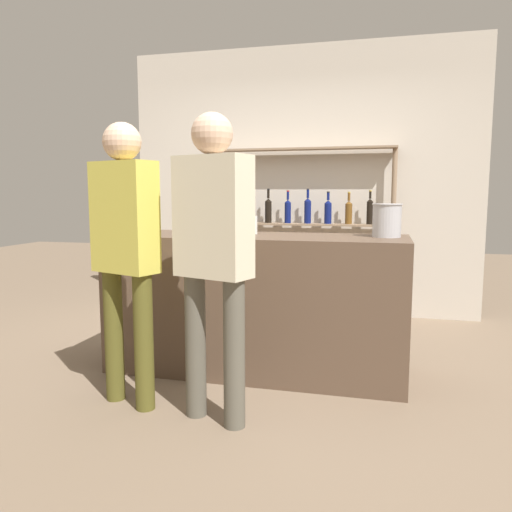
# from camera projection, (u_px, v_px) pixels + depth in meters

# --- Properties ---
(ground_plane) EXTENTS (16.00, 16.00, 0.00)m
(ground_plane) POSITION_uv_depth(u_px,v_px,m) (256.00, 369.00, 3.64)
(ground_plane) COLOR #7A6651
(bar_counter) EXTENTS (2.10, 0.68, 0.98)m
(bar_counter) POSITION_uv_depth(u_px,v_px,m) (256.00, 304.00, 3.58)
(bar_counter) COLOR brown
(bar_counter) RESTS_ON ground_plane
(back_wall) EXTENTS (3.70, 0.12, 2.80)m
(back_wall) POSITION_uv_depth(u_px,v_px,m) (301.00, 182.00, 5.33)
(back_wall) COLOR beige
(back_wall) RESTS_ON ground_plane
(back_shelf) EXTENTS (1.97, 0.18, 1.74)m
(back_shelf) POSITION_uv_depth(u_px,v_px,m) (298.00, 206.00, 5.19)
(back_shelf) COLOR #897056
(back_shelf) RESTS_ON ground_plane
(counter_bottle_0) EXTENTS (0.09, 0.09, 0.32)m
(counter_bottle_0) POSITION_uv_depth(u_px,v_px,m) (188.00, 217.00, 3.63)
(counter_bottle_0) COLOR #0F1956
(counter_bottle_0) RESTS_ON bar_counter
(counter_bottle_1) EXTENTS (0.08, 0.08, 0.32)m
(counter_bottle_1) POSITION_uv_depth(u_px,v_px,m) (203.00, 216.00, 3.62)
(counter_bottle_1) COLOR silver
(counter_bottle_1) RESTS_ON bar_counter
(counter_bottle_2) EXTENTS (0.08, 0.08, 0.33)m
(counter_bottle_2) POSITION_uv_depth(u_px,v_px,m) (245.00, 216.00, 3.76)
(counter_bottle_2) COLOR #0F1956
(counter_bottle_2) RESTS_ON bar_counter
(ice_bucket) EXTENTS (0.20, 0.20, 0.23)m
(ice_bucket) POSITION_uv_depth(u_px,v_px,m) (387.00, 220.00, 3.36)
(ice_bucket) COLOR #B2B2B7
(ice_bucket) RESTS_ON bar_counter
(cork_jar) EXTENTS (0.13, 0.13, 0.13)m
(cork_jar) POSITION_uv_depth(u_px,v_px,m) (249.00, 225.00, 3.62)
(cork_jar) COLOR silver
(cork_jar) RESTS_ON bar_counter
(customer_left) EXTENTS (0.44, 0.31, 1.68)m
(customer_left) POSITION_uv_depth(u_px,v_px,m) (125.00, 241.00, 2.93)
(customer_left) COLOR brown
(customer_left) RESTS_ON ground_plane
(customer_center) EXTENTS (0.46, 0.31, 1.70)m
(customer_center) POSITION_uv_depth(u_px,v_px,m) (213.00, 243.00, 2.70)
(customer_center) COLOR #575347
(customer_center) RESTS_ON ground_plane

